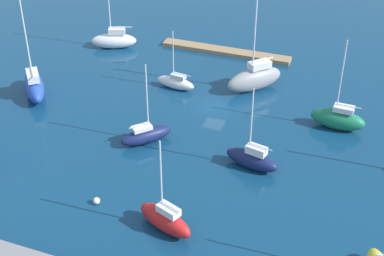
{
  "coord_description": "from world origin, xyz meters",
  "views": [
    {
      "loc": [
        -18.63,
        56.76,
        34.55
      ],
      "look_at": [
        0.0,
        7.82,
        1.5
      ],
      "focal_mm": 52.25,
      "sensor_mm": 36.0,
      "label": 1
    }
  ],
  "objects_px": {
    "sailboat_gray_east_end": "(255,78)",
    "sailboat_blue_off_beacon": "(34,86)",
    "sailboat_green_by_breakwater": "(338,118)",
    "sailboat_white_outer_mooring": "(114,40)",
    "mooring_buoy_white": "(97,201)",
    "sailboat_red_center_basin": "(165,219)",
    "sailboat_white_west_end": "(176,82)",
    "sailboat_navy_lone_north": "(146,135)",
    "pier_dock": "(225,51)",
    "sailboat_navy_lone_south": "(252,159)"
  },
  "relations": [
    {
      "from": "sailboat_white_outer_mooring",
      "to": "sailboat_navy_lone_north",
      "type": "height_order",
      "value": "sailboat_white_outer_mooring"
    },
    {
      "from": "sailboat_red_center_basin",
      "to": "mooring_buoy_white",
      "type": "bearing_deg",
      "value": 13.48
    },
    {
      "from": "sailboat_green_by_breakwater",
      "to": "sailboat_white_west_end",
      "type": "xyz_separation_m",
      "value": [
        21.13,
        -2.42,
        -0.41
      ]
    },
    {
      "from": "pier_dock",
      "to": "sailboat_blue_off_beacon",
      "type": "xyz_separation_m",
      "value": [
        18.57,
        21.06,
        1.24
      ]
    },
    {
      "from": "sailboat_gray_east_end",
      "to": "sailboat_red_center_basin",
      "type": "height_order",
      "value": "sailboat_gray_east_end"
    },
    {
      "from": "sailboat_navy_lone_north",
      "to": "sailboat_navy_lone_south",
      "type": "height_order",
      "value": "sailboat_navy_lone_north"
    },
    {
      "from": "sailboat_green_by_breakwater",
      "to": "mooring_buoy_white",
      "type": "height_order",
      "value": "sailboat_green_by_breakwater"
    },
    {
      "from": "sailboat_white_outer_mooring",
      "to": "sailboat_green_by_breakwater",
      "type": "relative_size",
      "value": 1.17
    },
    {
      "from": "sailboat_red_center_basin",
      "to": "mooring_buoy_white",
      "type": "distance_m",
      "value": 7.65
    },
    {
      "from": "sailboat_red_center_basin",
      "to": "sailboat_white_west_end",
      "type": "distance_m",
      "value": 26.88
    },
    {
      "from": "pier_dock",
      "to": "sailboat_white_west_end",
      "type": "relative_size",
      "value": 2.45
    },
    {
      "from": "sailboat_red_center_basin",
      "to": "sailboat_gray_east_end",
      "type": "bearing_deg",
      "value": -70.09
    },
    {
      "from": "sailboat_gray_east_end",
      "to": "pier_dock",
      "type": "bearing_deg",
      "value": -102.62
    },
    {
      "from": "pier_dock",
      "to": "sailboat_navy_lone_south",
      "type": "relative_size",
      "value": 2.09
    },
    {
      "from": "pier_dock",
      "to": "sailboat_gray_east_end",
      "type": "distance_m",
      "value": 11.82
    },
    {
      "from": "sailboat_white_outer_mooring",
      "to": "sailboat_navy_lone_south",
      "type": "distance_m",
      "value": 35.18
    },
    {
      "from": "pier_dock",
      "to": "sailboat_white_west_end",
      "type": "distance_m",
      "value": 13.02
    },
    {
      "from": "sailboat_red_center_basin",
      "to": "sailboat_navy_lone_south",
      "type": "distance_m",
      "value": 12.73
    },
    {
      "from": "sailboat_navy_lone_north",
      "to": "mooring_buoy_white",
      "type": "relative_size",
      "value": 13.71
    },
    {
      "from": "sailboat_white_west_end",
      "to": "sailboat_green_by_breakwater",
      "type": "bearing_deg",
      "value": -179.66
    },
    {
      "from": "mooring_buoy_white",
      "to": "sailboat_green_by_breakwater",
      "type": "bearing_deg",
      "value": -131.55
    },
    {
      "from": "pier_dock",
      "to": "sailboat_red_center_basin",
      "type": "relative_size",
      "value": 2.05
    },
    {
      "from": "sailboat_green_by_breakwater",
      "to": "sailboat_blue_off_beacon",
      "type": "bearing_deg",
      "value": 12.35
    },
    {
      "from": "sailboat_gray_east_end",
      "to": "sailboat_white_west_end",
      "type": "xyz_separation_m",
      "value": [
        9.68,
        3.28,
        -0.78
      ]
    },
    {
      "from": "sailboat_gray_east_end",
      "to": "sailboat_red_center_basin",
      "type": "xyz_separation_m",
      "value": [
        0.36,
        28.49,
        -0.47
      ]
    },
    {
      "from": "sailboat_navy_lone_south",
      "to": "mooring_buoy_white",
      "type": "relative_size",
      "value": 13.42
    },
    {
      "from": "sailboat_white_outer_mooring",
      "to": "sailboat_gray_east_end",
      "type": "height_order",
      "value": "sailboat_gray_east_end"
    },
    {
      "from": "sailboat_white_outer_mooring",
      "to": "sailboat_blue_off_beacon",
      "type": "bearing_deg",
      "value": 59.37
    },
    {
      "from": "sailboat_navy_lone_north",
      "to": "sailboat_red_center_basin",
      "type": "bearing_deg",
      "value": -107.37
    },
    {
      "from": "sailboat_white_outer_mooring",
      "to": "sailboat_navy_lone_north",
      "type": "bearing_deg",
      "value": 102.65
    },
    {
      "from": "sailboat_navy_lone_north",
      "to": "sailboat_white_west_end",
      "type": "bearing_deg",
      "value": 48.71
    },
    {
      "from": "sailboat_white_west_end",
      "to": "sailboat_navy_lone_south",
      "type": "distance_m",
      "value": 19.35
    },
    {
      "from": "sailboat_navy_lone_north",
      "to": "sailboat_gray_east_end",
      "type": "xyz_separation_m",
      "value": [
        -7.93,
        -16.2,
        0.69
      ]
    },
    {
      "from": "sailboat_navy_lone_north",
      "to": "sailboat_gray_east_end",
      "type": "relative_size",
      "value": 0.64
    },
    {
      "from": "sailboat_gray_east_end",
      "to": "sailboat_red_center_basin",
      "type": "bearing_deg",
      "value": 40.19
    },
    {
      "from": "sailboat_white_outer_mooring",
      "to": "sailboat_gray_east_end",
      "type": "distance_m",
      "value": 23.74
    },
    {
      "from": "sailboat_navy_lone_south",
      "to": "mooring_buoy_white",
      "type": "height_order",
      "value": "sailboat_navy_lone_south"
    },
    {
      "from": "sailboat_red_center_basin",
      "to": "sailboat_blue_off_beacon",
      "type": "xyz_separation_m",
      "value": [
        25.18,
        -16.87,
        0.34
      ]
    },
    {
      "from": "sailboat_blue_off_beacon",
      "to": "mooring_buoy_white",
      "type": "height_order",
      "value": "sailboat_blue_off_beacon"
    },
    {
      "from": "sailboat_navy_lone_north",
      "to": "sailboat_green_by_breakwater",
      "type": "relative_size",
      "value": 0.87
    },
    {
      "from": "pier_dock",
      "to": "sailboat_gray_east_end",
      "type": "relative_size",
      "value": 1.3
    },
    {
      "from": "sailboat_navy_lone_north",
      "to": "sailboat_blue_off_beacon",
      "type": "xyz_separation_m",
      "value": [
        17.61,
        -4.58,
        0.56
      ]
    },
    {
      "from": "pier_dock",
      "to": "sailboat_green_by_breakwater",
      "type": "bearing_deg",
      "value": 140.59
    },
    {
      "from": "mooring_buoy_white",
      "to": "sailboat_navy_lone_south",
      "type": "bearing_deg",
      "value": -138.29
    },
    {
      "from": "sailboat_white_outer_mooring",
      "to": "sailboat_navy_lone_south",
      "type": "relative_size",
      "value": 1.38
    },
    {
      "from": "mooring_buoy_white",
      "to": "pier_dock",
      "type": "bearing_deg",
      "value": -91.45
    },
    {
      "from": "sailboat_gray_east_end",
      "to": "sailboat_green_by_breakwater",
      "type": "relative_size",
      "value": 1.36
    },
    {
      "from": "sailboat_gray_east_end",
      "to": "sailboat_blue_off_beacon",
      "type": "xyz_separation_m",
      "value": [
        25.54,
        11.62,
        -0.13
      ]
    },
    {
      "from": "sailboat_blue_off_beacon",
      "to": "sailboat_white_west_end",
      "type": "distance_m",
      "value": 17.94
    },
    {
      "from": "sailboat_green_by_breakwater",
      "to": "mooring_buoy_white",
      "type": "xyz_separation_m",
      "value": [
        19.36,
        21.84,
        -0.96
      ]
    }
  ]
}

